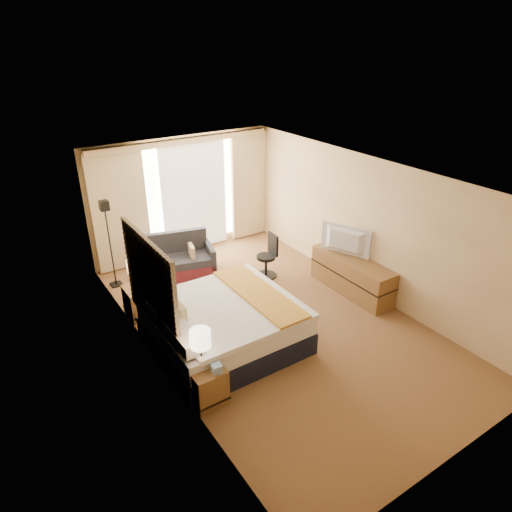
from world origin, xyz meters
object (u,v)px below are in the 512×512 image
television (344,241)px  lamp_left (200,339)px  media_dresser (352,275)px  loveseat (180,261)px  desk_chair (268,258)px  nightstand_right (140,302)px  bed (224,325)px  nightstand_left (206,384)px  lamp_right (135,266)px  floor_lamp (107,227)px

television → lamp_left: bearing=86.3°
media_dresser → loveseat: bearing=134.5°
loveseat → desk_chair: size_ratio=1.65×
desk_chair → nightstand_right: bearing=-175.8°
desk_chair → television: bearing=-46.7°
nightstand_right → bed: (0.81, -1.58, 0.11)m
loveseat → lamp_left: (-1.28, -3.51, 0.72)m
bed → nightstand_left: bearing=-131.4°
bed → loveseat: bed is taller
nightstand_right → lamp_right: size_ratio=1.01×
loveseat → television: television is taller
nightstand_left → lamp_left: 0.73m
nightstand_left → media_dresser: size_ratio=0.31×
media_dresser → desk_chair: (-0.97, 1.41, 0.06)m
media_dresser → television: television is taller
loveseat → floor_lamp: floor_lamp is taller
nightstand_left → nightstand_right: size_ratio=1.00×
loveseat → lamp_left: 3.80m
nightstand_left → nightstand_right: 2.50m
desk_chair → lamp_left: (-2.75, -2.43, 0.60)m
desk_chair → loveseat: bearing=148.8°
floor_lamp → lamp_left: size_ratio=3.03×
nightstand_right → bed: size_ratio=0.25×
television → lamp_right: bearing=48.9°
nightstand_left → television: bearing=19.5°
lamp_left → lamp_right: size_ratio=1.07×
lamp_left → nightstand_left: bearing=-53.6°
bed → desk_chair: size_ratio=2.40×
media_dresser → desk_chair: 1.71m
nightstand_left → television: (3.65, 1.30, 0.71)m
desk_chair → lamp_left: size_ratio=1.56×
desk_chair → lamp_right: size_ratio=1.67×
floor_lamp → lamp_right: size_ratio=3.24×
nightstand_left → desk_chair: bearing=42.1°
desk_chair → television: television is taller
nightstand_right → desk_chair: size_ratio=0.60×
nightstand_right → bed: bearing=-63.0°
desk_chair → lamp_left: 3.72m
media_dresser → desk_chair: size_ratio=1.98×
lamp_left → television: bearing=19.0°
bed → lamp_right: (-0.81, 1.60, 0.58)m
loveseat → desk_chair: (1.47, -1.08, 0.12)m
bed → lamp_left: 1.36m
lamp_right → television: television is taller
desk_chair → lamp_right: lamp_right is taller
lamp_left → television: size_ratio=0.59×
loveseat → television: 3.35m
bed → desk_chair: bearing=38.8°
floor_lamp → television: floor_lamp is taller
lamp_left → loveseat: bearing=70.0°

